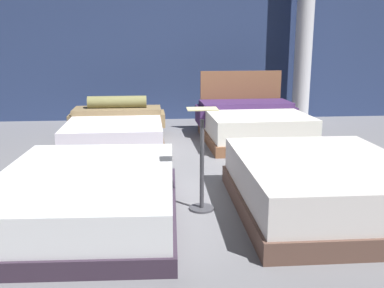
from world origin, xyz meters
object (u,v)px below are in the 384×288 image
Objects in this scene: support_pillar at (304,33)px; bed_0 at (88,196)px; bed_3 at (252,124)px; bed_1 at (322,186)px; bed_2 at (116,130)px; price_sign at (202,172)px.

bed_0 is at bearing -126.98° from support_pillar.
bed_3 is 0.56× the size of support_pillar.
bed_1 is 3.03m from bed_3.
bed_2 is 0.60× the size of support_pillar.
bed_2 is 2.21m from bed_3.
bed_3 reaches higher than bed_1.
support_pillar reaches higher than bed_3.
bed_3 is (2.21, -0.02, 0.05)m from bed_2.
bed_0 is 3.74m from bed_3.
price_sign is at bearing -113.28° from bed_3.
bed_3 is 2.70m from support_pillar.
price_sign is at bearing 173.59° from bed_1.
bed_0 is 1.10× the size of bed_1.
bed_1 reaches higher than bed_0.
price_sign is 5.48m from support_pillar.
bed_2 is at bearing 177.89° from bed_3.
bed_3 is 2.00× the size of price_sign.
support_pillar reaches higher than price_sign.
bed_0 is 1.12× the size of bed_3.
bed_1 is at bearing 2.03° from bed_0.
bed_0 is at bearing -127.76° from bed_3.
support_pillar is at bearing 55.31° from bed_0.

